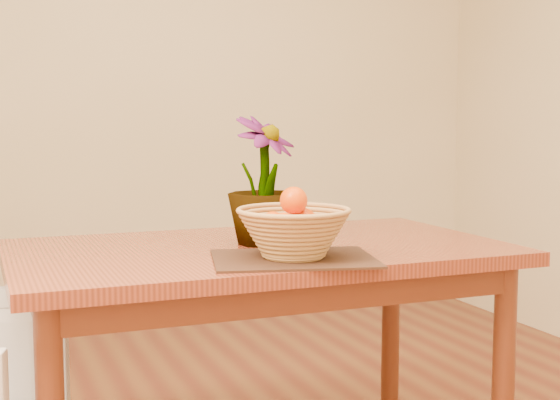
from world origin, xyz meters
name	(u,v)px	position (x,y,z in m)	size (l,w,h in m)	color
wall_back	(128,72)	(0.00, 2.25, 1.35)	(4.00, 0.02, 2.70)	beige
table	(260,276)	(0.00, 0.30, 0.66)	(1.40, 0.80, 0.75)	maroon
placemat	(294,259)	(0.00, 0.05, 0.75)	(0.42, 0.31, 0.01)	#321C12
wicker_basket	(294,235)	(0.00, 0.05, 0.82)	(0.30, 0.30, 0.12)	#AF8A49
orange_pile	(294,220)	(0.00, 0.06, 0.85)	(0.16, 0.15, 0.13)	#EF5603
potted_plant	(264,180)	(0.02, 0.32, 0.94)	(0.21, 0.21, 0.37)	#1F4A15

